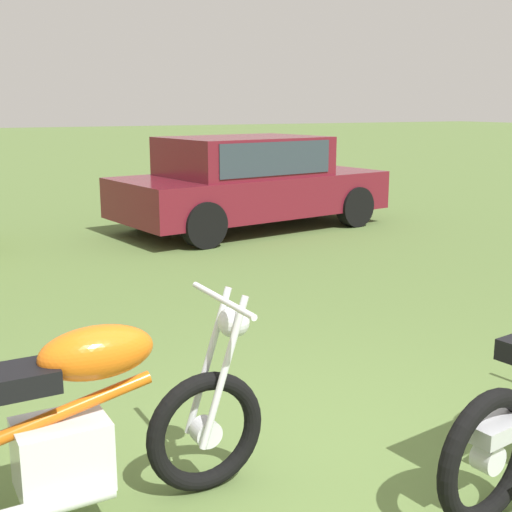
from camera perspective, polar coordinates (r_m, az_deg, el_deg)
name	(u,v)px	position (r m, az deg, el deg)	size (l,w,h in m)	color
ground_plane	(338,501)	(3.53, 7.00, -19.91)	(120.00, 120.00, 0.00)	#567038
motorcycle_orange	(62,433)	(3.19, -16.10, -14.24)	(2.07, 0.64, 1.02)	black
car_burgundy	(248,178)	(10.50, -0.71, 6.64)	(4.45, 2.44, 1.43)	maroon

